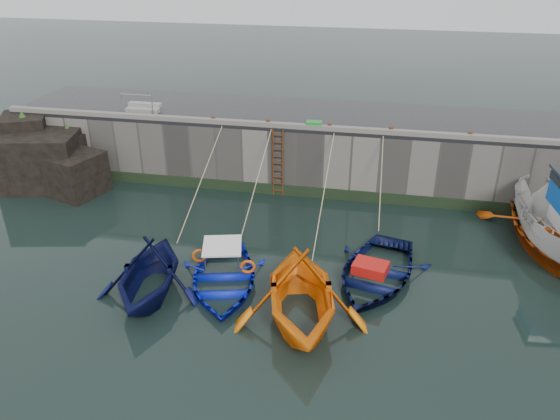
% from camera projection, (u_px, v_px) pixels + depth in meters
% --- Properties ---
extents(ground, '(120.00, 120.00, 0.00)m').
position_uv_depth(ground, '(279.00, 343.00, 15.97)').
color(ground, black).
rests_on(ground, ground).
extents(quay_back, '(30.00, 5.00, 3.00)m').
position_uv_depth(quay_back, '(329.00, 148.00, 26.22)').
color(quay_back, slate).
rests_on(quay_back, ground).
extents(road_back, '(30.00, 5.00, 0.16)m').
position_uv_depth(road_back, '(330.00, 116.00, 25.51)').
color(road_back, black).
rests_on(road_back, quay_back).
extents(kerb_back, '(30.00, 0.30, 0.20)m').
position_uv_depth(kerb_back, '(325.00, 128.00, 23.37)').
color(kerb_back, slate).
rests_on(kerb_back, road_back).
extents(algae_back, '(30.00, 0.08, 0.50)m').
position_uv_depth(algae_back, '(322.00, 193.00, 24.57)').
color(algae_back, black).
rests_on(algae_back, ground).
extents(rock_outcrop, '(5.85, 4.24, 3.41)m').
position_uv_depth(rock_outcrop, '(47.00, 159.00, 25.58)').
color(rock_outcrop, black).
rests_on(rock_outcrop, ground).
extents(ladder, '(0.51, 0.08, 3.20)m').
position_uv_depth(ladder, '(278.00, 163.00, 24.26)').
color(ladder, '#3F1E0F').
rests_on(ladder, ground).
extents(boat_near_white, '(4.25, 4.78, 2.30)m').
position_uv_depth(boat_near_white, '(151.00, 293.00, 18.16)').
color(boat_near_white, '#090E3B').
rests_on(boat_near_white, ground).
extents(boat_near_white_rope, '(0.04, 6.46, 3.10)m').
position_uv_depth(boat_near_white_rope, '(203.00, 218.00, 22.93)').
color(boat_near_white_rope, tan).
rests_on(boat_near_white_rope, ground).
extents(boat_near_blue, '(4.28, 5.23, 0.95)m').
position_uv_depth(boat_near_blue, '(223.00, 284.00, 18.64)').
color(boat_near_blue, '#0D1FC5').
rests_on(boat_near_blue, ground).
extents(boat_near_blue_rope, '(0.04, 5.58, 3.10)m').
position_uv_depth(boat_near_blue_rope, '(257.00, 218.00, 22.98)').
color(boat_near_blue_rope, tan).
rests_on(boat_near_blue_rope, ground).
extents(boat_near_blacktrim, '(5.45, 5.96, 2.68)m').
position_uv_depth(boat_near_blacktrim, '(300.00, 319.00, 16.95)').
color(boat_near_blacktrim, orange).
rests_on(boat_near_blacktrim, ground).
extents(boat_near_blacktrim_rope, '(0.04, 6.81, 3.10)m').
position_uv_depth(boat_near_blacktrim_rope, '(322.00, 232.00, 21.89)').
color(boat_near_blacktrim_rope, tan).
rests_on(boat_near_blacktrim_rope, ground).
extents(boat_near_navy, '(4.57, 5.61, 1.02)m').
position_uv_depth(boat_near_navy, '(375.00, 278.00, 18.97)').
color(boat_near_navy, '#0A1240').
rests_on(boat_near_navy, ground).
extents(boat_near_navy_rope, '(0.04, 4.40, 3.10)m').
position_uv_depth(boat_near_navy_rope, '(379.00, 221.00, 22.71)').
color(boat_near_navy_rope, tan).
rests_on(boat_near_navy_rope, ground).
extents(boat_far_white, '(3.11, 6.67, 5.49)m').
position_uv_depth(boat_far_white, '(560.00, 228.00, 20.04)').
color(boat_far_white, silver).
rests_on(boat_far_white, ground).
extents(fish_crate, '(0.69, 0.47, 0.31)m').
position_uv_depth(fish_crate, '(314.00, 125.00, 23.56)').
color(fish_crate, '#188828').
rests_on(fish_crate, road_back).
extents(railing, '(1.60, 1.05, 1.00)m').
position_uv_depth(railing, '(143.00, 107.00, 25.78)').
color(railing, '#A5A8AD').
rests_on(railing, road_back).
extents(bollard_a, '(0.18, 0.18, 0.28)m').
position_uv_depth(bollard_a, '(213.00, 119.00, 24.29)').
color(bollard_a, '#3F1E0F').
rests_on(bollard_a, road_back).
extents(bollard_b, '(0.18, 0.18, 0.28)m').
position_uv_depth(bollard_b, '(268.00, 123.00, 23.87)').
color(bollard_b, '#3F1E0F').
rests_on(bollard_b, road_back).
extents(bollard_c, '(0.18, 0.18, 0.28)m').
position_uv_depth(bollard_c, '(329.00, 126.00, 23.41)').
color(bollard_c, '#3F1E0F').
rests_on(bollard_c, road_back).
extents(bollard_d, '(0.18, 0.18, 0.28)m').
position_uv_depth(bollard_d, '(391.00, 130.00, 22.96)').
color(bollard_d, '#3F1E0F').
rests_on(bollard_d, road_back).
extents(bollard_e, '(0.18, 0.18, 0.28)m').
position_uv_depth(bollard_e, '(470.00, 135.00, 22.41)').
color(bollard_e, '#3F1E0F').
rests_on(bollard_e, road_back).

